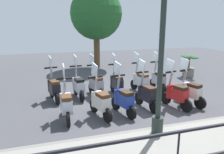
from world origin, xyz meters
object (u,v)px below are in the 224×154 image
scooter_near_3 (123,99)px  scooter_far_0 (158,79)px  tree_distant (96,14)px  scooter_far_2 (116,83)px  lamp_post_near (162,43)px  scooter_far_3 (96,84)px  scooter_near_2 (147,94)px  scooter_near_1 (176,93)px  scooter_far_1 (140,80)px  scooter_near_4 (100,101)px  scooter_near_5 (66,104)px  scooter_near_0 (190,91)px  scooter_far_4 (78,85)px  scooter_far_5 (54,88)px  potted_palm (188,68)px

scooter_near_3 → scooter_far_0: same height
tree_distant → scooter_far_2: 6.05m
lamp_post_near → scooter_far_3: lamp_post_near is taller
scooter_near_2 → scooter_near_3: bearing=94.5°
scooter_near_1 → scooter_far_0: 1.81m
scooter_far_1 → scooter_near_3: bearing=130.9°
scooter_near_3 → scooter_near_4: (0.01, 0.69, 0.00)m
scooter_near_5 → scooter_far_2: 2.60m
scooter_near_5 → scooter_near_2: bearing=-87.0°
lamp_post_near → scooter_near_0: size_ratio=3.02×
tree_distant → scooter_far_4: 6.26m
lamp_post_near → scooter_near_3: 2.35m
scooter_near_2 → scooter_far_1: bearing=-26.9°
scooter_near_1 → scooter_far_5: 4.09m
scooter_far_3 → scooter_near_0: bearing=-134.4°
scooter_far_2 → scooter_far_5: bearing=86.9°
scooter_far_0 → scooter_far_2: 1.75m
lamp_post_near → tree_distant: size_ratio=0.99×
lamp_post_near → tree_distant: lamp_post_near is taller
scooter_far_2 → scooter_far_3: same height
scooter_near_3 → scooter_far_3: 1.90m
potted_palm → scooter_far_0: scooter_far_0 is taller
scooter_far_2 → scooter_far_3: (0.10, 0.76, 0.00)m
scooter_near_0 → scooter_near_4: size_ratio=1.00×
scooter_near_0 → scooter_far_4: bearing=47.3°
lamp_post_near → scooter_far_5: bearing=32.8°
scooter_far_5 → scooter_near_0: bearing=-123.0°
potted_palm → scooter_near_5: bearing=117.9°
scooter_far_0 → scooter_far_3: same height
scooter_far_0 → scooter_near_3: bearing=129.4°
lamp_post_near → scooter_near_2: 2.54m
scooter_near_0 → scooter_far_0: size_ratio=1.00×
scooter_near_0 → scooter_far_0: same height
scooter_near_5 → scooter_far_4: (1.73, -0.60, 0.00)m
scooter_near_4 → scooter_far_0: same height
scooter_near_2 → scooter_far_3: (1.65, 1.24, 0.00)m
scooter_near_2 → scooter_far_3: same height
tree_distant → scooter_near_4: tree_distant is taller
tree_distant → potted_palm: bearing=-133.6°
scooter_near_3 → scooter_near_5: 1.64m
lamp_post_near → scooter_far_2: 3.74m
scooter_near_0 → scooter_near_1: size_ratio=1.00×
potted_palm → scooter_far_1: (-1.65, 3.39, 0.04)m
scooter_near_1 → scooter_far_3: (1.86, 2.17, 0.00)m
scooter_near_5 → scooter_far_3: size_ratio=1.00×
scooter_far_4 → scooter_far_5: bearing=85.5°
scooter_near_0 → scooter_far_1: size_ratio=1.00×
lamp_post_near → scooter_near_1: size_ratio=3.02×
scooter_far_0 → scooter_near_1: bearing=168.7°
scooter_near_3 → scooter_far_1: 2.28m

